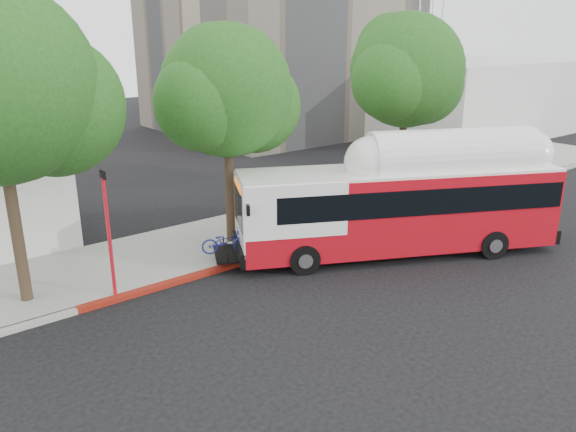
% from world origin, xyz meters
% --- Properties ---
extents(ground, '(120.00, 120.00, 0.00)m').
position_xyz_m(ground, '(0.00, 0.00, 0.00)').
color(ground, black).
rests_on(ground, ground).
extents(sidewalk, '(60.00, 5.00, 0.15)m').
position_xyz_m(sidewalk, '(0.00, 6.50, 0.07)').
color(sidewalk, gray).
rests_on(sidewalk, ground).
extents(curb_strip, '(60.00, 0.30, 0.15)m').
position_xyz_m(curb_strip, '(0.00, 3.90, 0.07)').
color(curb_strip, gray).
rests_on(curb_strip, ground).
extents(red_curb_segment, '(10.00, 0.32, 0.16)m').
position_xyz_m(red_curb_segment, '(-3.00, 3.90, 0.08)').
color(red_curb_segment, maroon).
rests_on(red_curb_segment, ground).
extents(street_tree_left, '(6.67, 5.80, 9.74)m').
position_xyz_m(street_tree_left, '(-8.53, 5.56, 6.60)').
color(street_tree_left, '#2D2116').
rests_on(street_tree_left, ground).
extents(street_tree_mid, '(5.75, 5.00, 8.62)m').
position_xyz_m(street_tree_mid, '(-0.59, 6.06, 5.91)').
color(street_tree_mid, '#2D2116').
rests_on(street_tree_mid, ground).
extents(street_tree_right, '(6.21, 5.40, 9.18)m').
position_xyz_m(street_tree_right, '(9.44, 5.86, 6.26)').
color(street_tree_right, '#2D2116').
rests_on(street_tree_right, ground).
extents(horizon_block, '(20.00, 12.00, 6.00)m').
position_xyz_m(horizon_block, '(30.00, 16.00, 3.00)').
color(horizon_block, silver).
rests_on(horizon_block, ground).
extents(transit_bus, '(12.65, 7.84, 3.85)m').
position_xyz_m(transit_bus, '(3.51, 1.08, 1.80)').
color(transit_bus, '#AD0C17').
rests_on(transit_bus, ground).
extents(signal_pole, '(0.12, 0.40, 4.23)m').
position_xyz_m(signal_pole, '(-6.67, 4.12, 2.17)').
color(signal_pole, red).
rests_on(signal_pole, ground).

